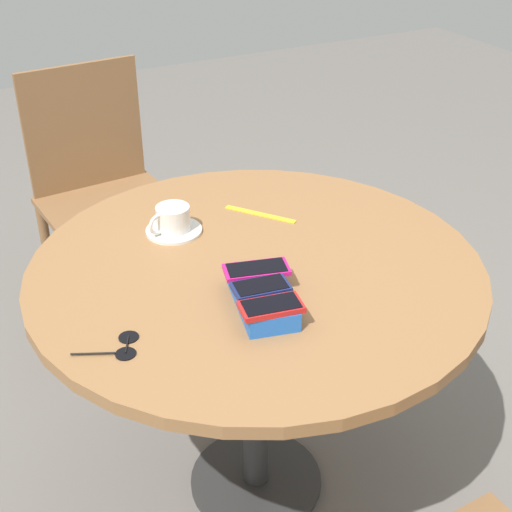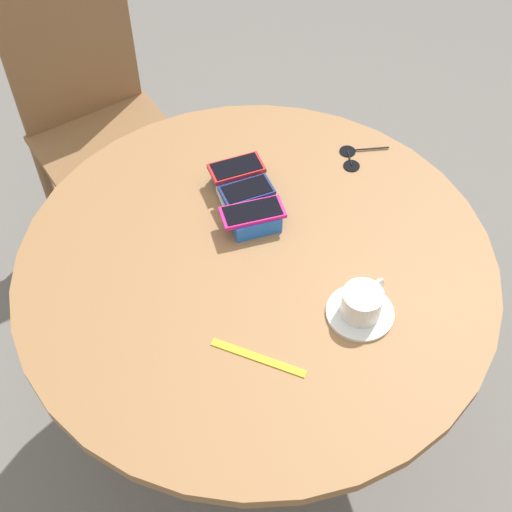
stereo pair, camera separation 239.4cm
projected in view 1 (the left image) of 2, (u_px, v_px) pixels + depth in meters
ground_plane at (256, 482)px, 2.03m from camera, size 8.00×8.00×0.00m
round_table at (256, 297)px, 1.70m from camera, size 1.06×1.06×0.73m
phone_box at (262, 298)px, 1.49m from camera, size 0.23×0.15×0.04m
phone_red at (271, 307)px, 1.42m from camera, size 0.09×0.14×0.01m
phone_navy at (261, 287)px, 1.48m from camera, size 0.08×0.13×0.01m
phone_magenta at (257, 269)px, 1.54m from camera, size 0.10×0.15×0.01m
saucer at (174, 230)px, 1.78m from camera, size 0.14×0.14×0.01m
coffee_cup at (172, 218)px, 1.76m from camera, size 0.08×0.11×0.06m
lanyard_strap at (260, 214)px, 1.86m from camera, size 0.17×0.13×0.00m
sunglasses at (123, 346)px, 1.38m from camera, size 0.09×0.14×0.01m
chair_far_side at (105, 196)px, 2.50m from camera, size 0.48×0.48×0.92m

